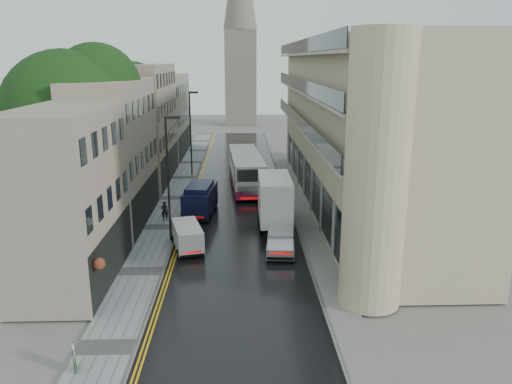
{
  "coord_description": "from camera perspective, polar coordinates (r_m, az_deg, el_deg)",
  "views": [
    {
      "loc": [
        0.22,
        -17.47,
        12.66
      ],
      "look_at": [
        1.39,
        18.0,
        3.16
      ],
      "focal_mm": 35.0,
      "sensor_mm": 36.0,
      "label": 1
    }
  ],
  "objects": [
    {
      "name": "old_shop_row",
      "position": [
        48.9,
        -13.37,
        6.76
      ],
      "size": [
        4.5,
        56.0,
        12.0
      ],
      "primitive_type": null,
      "color": "gray",
      "rests_on": "ground"
    },
    {
      "name": "estate_sign",
      "position": [
        23.02,
        -20.1,
        -17.44
      ],
      "size": [
        0.27,
        0.64,
        1.08
      ],
      "primitive_type": null,
      "rotation": [
        0.0,
        0.0,
        0.31
      ],
      "color": "white",
      "rests_on": "left_sidewalk"
    },
    {
      "name": "right_sidewalk",
      "position": [
        46.99,
        4.51,
        -0.62
      ],
      "size": [
        1.8,
        85.0,
        0.12
      ],
      "primitive_type": "cube",
      "color": "slate",
      "rests_on": "ground"
    },
    {
      "name": "silver_hatchback",
      "position": [
        32.41,
        1.33,
        -6.49
      ],
      "size": [
        2.16,
        4.26,
        1.54
      ],
      "primitive_type": null,
      "rotation": [
        0.0,
        0.0,
        -0.09
      ],
      "color": "silver",
      "rests_on": "road"
    },
    {
      "name": "ground",
      "position": [
        21.57,
        -2.26,
        -20.95
      ],
      "size": [
        200.0,
        200.0,
        0.0
      ],
      "primitive_type": "plane",
      "color": "slate",
      "rests_on": "ground"
    },
    {
      "name": "tree_near",
      "position": [
        39.98,
        -20.53,
        5.82
      ],
      "size": [
        10.56,
        10.56,
        13.89
      ],
      "primitive_type": null,
      "color": "black",
      "rests_on": "ground"
    },
    {
      "name": "road",
      "position": [
        46.71,
        -2.09,
        -0.73
      ],
      "size": [
        9.0,
        85.0,
        0.02
      ],
      "primitive_type": "cube",
      "color": "black",
      "rests_on": "ground"
    },
    {
      "name": "white_van",
      "position": [
        33.12,
        -8.83,
        -5.98
      ],
      "size": [
        2.59,
        4.22,
        1.78
      ],
      "primitive_type": null,
      "rotation": [
        0.0,
        0.0,
        0.25
      ],
      "color": "silver",
      "rests_on": "road"
    },
    {
      "name": "church_spire",
      "position": [
        99.74,
        -1.83,
        19.2
      ],
      "size": [
        6.4,
        6.4,
        40.0
      ],
      "primitive_type": null,
      "color": "#6E6557",
      "rests_on": "ground"
    },
    {
      "name": "pedestrian",
      "position": [
        40.47,
        -10.41,
        -2.14
      ],
      "size": [
        0.62,
        0.45,
        1.59
      ],
      "primitive_type": "imported",
      "rotation": [
        0.0,
        0.0,
        3.27
      ],
      "color": "black",
      "rests_on": "left_sidewalk"
    },
    {
      "name": "navy_van",
      "position": [
        40.34,
        -8.25,
        -1.39
      ],
      "size": [
        2.7,
        5.57,
        2.74
      ],
      "primitive_type": null,
      "rotation": [
        0.0,
        0.0,
        -0.11
      ],
      "color": "black",
      "rests_on": "road"
    },
    {
      "name": "modern_block",
      "position": [
        44.98,
        11.17,
        7.48
      ],
      "size": [
        8.0,
        40.0,
        14.0
      ],
      "primitive_type": null,
      "color": "tan",
      "rests_on": "ground"
    },
    {
      "name": "tree_far",
      "position": [
        52.37,
        -15.73,
        7.38
      ],
      "size": [
        9.24,
        9.24,
        12.46
      ],
      "primitive_type": null,
      "color": "black",
      "rests_on": "ground"
    },
    {
      "name": "lamp_post_near",
      "position": [
        35.06,
        -10.01,
        1.32
      ],
      "size": [
        1.0,
        0.3,
        8.78
      ],
      "primitive_type": null,
      "rotation": [
        0.0,
        0.0,
        0.08
      ],
      "color": "black",
      "rests_on": "left_sidewalk"
    },
    {
      "name": "white_lorry",
      "position": [
        36.71,
        0.57,
        -1.78
      ],
      "size": [
        2.38,
        7.82,
        4.1
      ],
      "primitive_type": null,
      "rotation": [
        0.0,
        0.0,
        -0.0
      ],
      "color": "white",
      "rests_on": "road"
    },
    {
      "name": "left_sidewalk",
      "position": [
        47.09,
        -9.23,
        -0.73
      ],
      "size": [
        2.7,
        85.0,
        0.12
      ],
      "primitive_type": "cube",
      "color": "gray",
      "rests_on": "ground"
    },
    {
      "name": "lamp_post_far",
      "position": [
        55.2,
        -7.47,
        6.55
      ],
      "size": [
        1.05,
        0.42,
        9.13
      ],
      "primitive_type": null,
      "rotation": [
        0.0,
        0.0,
        -0.19
      ],
      "color": "#232326",
      "rests_on": "left_sidewalk"
    },
    {
      "name": "cream_bus",
      "position": [
        47.12,
        -2.41,
        1.54
      ],
      "size": [
        3.62,
        12.57,
        3.38
      ],
      "primitive_type": null,
      "rotation": [
        0.0,
        0.0,
        0.06
      ],
      "color": "silver",
      "rests_on": "road"
    }
  ]
}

